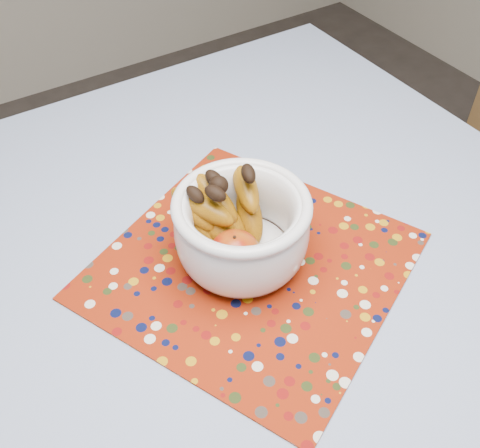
{
  "coord_description": "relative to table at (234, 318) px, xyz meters",
  "views": [
    {
      "loc": [
        -0.29,
        -0.48,
        1.47
      ],
      "look_at": [
        0.04,
        0.05,
        0.84
      ],
      "focal_mm": 42.0,
      "sensor_mm": 36.0,
      "label": 1
    }
  ],
  "objects": [
    {
      "name": "table",
      "position": [
        0.0,
        0.0,
        0.0
      ],
      "size": [
        1.2,
        1.2,
        0.75
      ],
      "color": "brown",
      "rests_on": "ground"
    },
    {
      "name": "fruit_bowl",
      "position": [
        0.03,
        0.05,
        0.17
      ],
      "size": [
        0.22,
        0.23,
        0.16
      ],
      "color": "white",
      "rests_on": "placemat"
    },
    {
      "name": "placemat",
      "position": [
        0.05,
        0.02,
        0.09
      ],
      "size": [
        0.6,
        0.6,
        0.0
      ],
      "primitive_type": "cube",
      "rotation": [
        0.0,
        0.0,
        0.44
      ],
      "color": "maroon",
      "rests_on": "tablecloth"
    },
    {
      "name": "tablecloth",
      "position": [
        0.0,
        0.0,
        0.08
      ],
      "size": [
        1.32,
        1.32,
        0.01
      ],
      "primitive_type": "cube",
      "color": "#6678AA",
      "rests_on": "table"
    }
  ]
}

